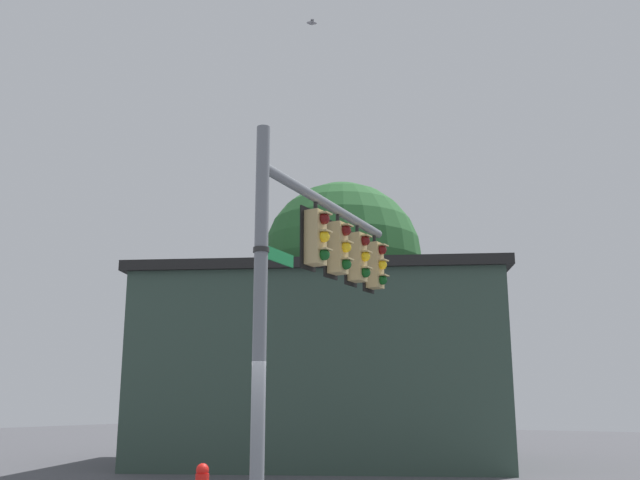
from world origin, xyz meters
name	(u,v)px	position (x,y,z in m)	size (l,w,h in m)	color
signal_pole	(260,316)	(0.00, 0.00, 3.21)	(0.23, 0.23, 6.43)	slate
mast_arm	(330,206)	(-2.70, -0.23, 5.72)	(0.19, 0.19, 5.43)	slate
traffic_light_nearest_pole	(316,237)	(-2.02, -0.15, 4.93)	(0.54, 0.49, 1.31)	black
traffic_light_mid_inner	(339,248)	(-3.06, -0.24, 4.93)	(0.54, 0.49, 1.31)	black
traffic_light_mid_outer	(358,257)	(-4.10, -0.33, 4.93)	(0.54, 0.49, 1.31)	black
traffic_light_arm_end	(376,265)	(-5.13, -0.42, 4.93)	(0.54, 0.49, 1.31)	black
street_name_sign	(271,254)	(-0.34, -0.03, 4.29)	(1.24, 0.27, 0.22)	#147238
bird_flying	(312,23)	(-2.26, -0.42, 9.63)	(0.31, 0.25, 0.11)	gray
storefront_building	(325,369)	(-10.81, -5.05, 2.91)	(12.22, 13.36, 5.79)	#33473D
tree_by_storefront	(342,262)	(-10.20, -4.05, 6.22)	(5.08, 5.08, 8.79)	#4C3823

